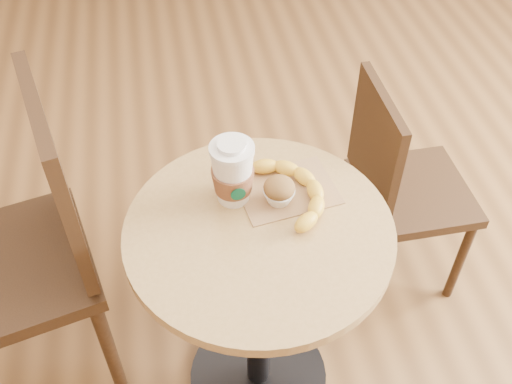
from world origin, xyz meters
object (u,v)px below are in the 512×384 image
(muffin, at_px, (279,191))
(banana, at_px, (294,192))
(coffee_cup, at_px, (233,174))
(chair_left, at_px, (28,249))
(cafe_table, at_px, (259,286))
(chair_right, at_px, (398,185))

(muffin, height_order, banana, muffin)
(coffee_cup, bearing_deg, muffin, -22.87)
(coffee_cup, relative_size, muffin, 2.25)
(chair_left, bearing_deg, coffee_cup, 67.37)
(cafe_table, height_order, banana, banana)
(banana, bearing_deg, chair_left, 159.21)
(cafe_table, relative_size, banana, 2.70)
(coffee_cup, bearing_deg, banana, -16.52)
(chair_left, relative_size, banana, 3.67)
(cafe_table, bearing_deg, coffee_cup, 112.05)
(muffin, relative_size, banana, 0.29)
(banana, bearing_deg, coffee_cup, 157.44)
(cafe_table, distance_m, chair_right, 0.63)
(muffin, xyz_separation_m, banana, (0.04, 0.00, -0.02))
(chair_right, bearing_deg, muffin, 120.10)
(coffee_cup, relative_size, banana, 0.64)
(chair_left, relative_size, coffee_cup, 5.72)
(coffee_cup, height_order, muffin, coffee_cup)
(chair_left, height_order, coffee_cup, chair_left)
(coffee_cup, bearing_deg, chair_right, 17.78)
(cafe_table, height_order, coffee_cup, coffee_cup)
(cafe_table, relative_size, coffee_cup, 4.21)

